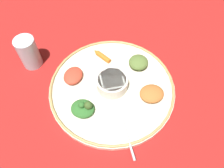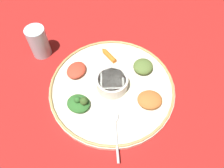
{
  "view_description": "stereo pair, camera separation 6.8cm",
  "coord_description": "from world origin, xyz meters",
  "px_view_note": "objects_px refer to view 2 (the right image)",
  "views": [
    {
      "loc": [
        0.07,
        -0.37,
        0.59
      ],
      "look_at": [
        0.0,
        0.0,
        0.03
      ],
      "focal_mm": 35.18,
      "sensor_mm": 36.0,
      "label": 1
    },
    {
      "loc": [
        0.13,
        -0.35,
        0.59
      ],
      "look_at": [
        0.0,
        0.0,
        0.03
      ],
      "focal_mm": 35.18,
      "sensor_mm": 36.0,
      "label": 2
    }
  ],
  "objects_px": {
    "spoon": "(115,127)",
    "carrot_near_spoon": "(108,55)",
    "drinking_glass": "(39,43)",
    "center_bowl": "(112,83)",
    "greens_pile": "(79,103)"
  },
  "relations": [
    {
      "from": "center_bowl",
      "to": "drinking_glass",
      "type": "bearing_deg",
      "value": 169.2
    },
    {
      "from": "drinking_glass",
      "to": "spoon",
      "type": "bearing_deg",
      "value": -27.34
    },
    {
      "from": "greens_pile",
      "to": "center_bowl",
      "type": "bearing_deg",
      "value": 55.51
    },
    {
      "from": "center_bowl",
      "to": "spoon",
      "type": "distance_m",
      "value": 0.14
    },
    {
      "from": "carrot_near_spoon",
      "to": "drinking_glass",
      "type": "relative_size",
      "value": 0.65
    },
    {
      "from": "center_bowl",
      "to": "spoon",
      "type": "bearing_deg",
      "value": -65.03
    },
    {
      "from": "spoon",
      "to": "center_bowl",
      "type": "bearing_deg",
      "value": 114.97
    },
    {
      "from": "drinking_glass",
      "to": "greens_pile",
      "type": "bearing_deg",
      "value": -34.47
    },
    {
      "from": "center_bowl",
      "to": "spoon",
      "type": "xyz_separation_m",
      "value": [
        0.06,
        -0.12,
        -0.02
      ]
    },
    {
      "from": "carrot_near_spoon",
      "to": "drinking_glass",
      "type": "height_order",
      "value": "drinking_glass"
    },
    {
      "from": "spoon",
      "to": "carrot_near_spoon",
      "type": "distance_m",
      "value": 0.26
    },
    {
      "from": "spoon",
      "to": "carrot_near_spoon",
      "type": "height_order",
      "value": "carrot_near_spoon"
    },
    {
      "from": "center_bowl",
      "to": "greens_pile",
      "type": "height_order",
      "value": "same"
    },
    {
      "from": "center_bowl",
      "to": "greens_pile",
      "type": "relative_size",
      "value": 1.35
    },
    {
      "from": "drinking_glass",
      "to": "carrot_near_spoon",
      "type": "bearing_deg",
      "value": 13.66
    }
  ]
}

